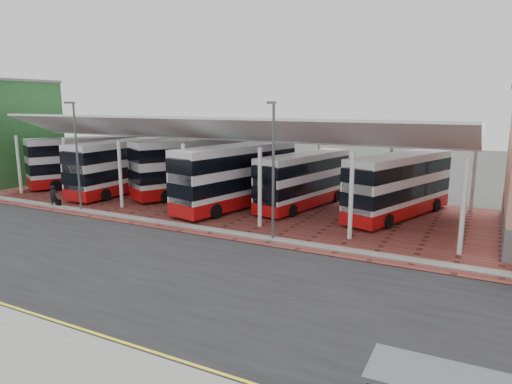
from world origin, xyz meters
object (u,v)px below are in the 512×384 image
at_px(bus_0, 91,161).
at_px(bus_4, 304,181).
at_px(bus_2, 200,167).
at_px(bus_3, 237,177).
at_px(bus_5, 399,186).
at_px(bus_1, 123,167).
at_px(pedestrian, 54,196).

xyz_separation_m(bus_0, bus_4, (21.97, 0.70, -0.27)).
bearing_deg(bus_4, bus_0, -167.19).
distance_m(bus_0, bus_2, 12.28).
relative_size(bus_2, bus_4, 1.15).
bearing_deg(bus_2, bus_3, 1.03).
bearing_deg(bus_3, bus_4, 40.17).
bearing_deg(bus_0, bus_5, 29.44).
bearing_deg(bus_5, bus_3, -148.73).
bearing_deg(bus_1, bus_5, 4.88).
xyz_separation_m(bus_0, pedestrian, (4.77, -8.26, -1.50)).
xyz_separation_m(bus_2, bus_4, (9.72, -0.14, -0.38)).
xyz_separation_m(bus_1, bus_5, (23.56, 2.31, -0.13)).
bearing_deg(bus_5, bus_1, -156.10).
distance_m(bus_0, bus_4, 21.99).
bearing_deg(bus_2, bus_5, 27.85).
distance_m(bus_4, pedestrian, 19.43).
bearing_deg(bus_4, pedestrian, -141.51).
bearing_deg(pedestrian, bus_2, -22.88).
height_order(bus_0, bus_1, bus_0).
bearing_deg(bus_1, bus_0, 165.20).
height_order(bus_4, pedestrian, bus_4).
bearing_deg(bus_3, bus_1, -169.87).
xyz_separation_m(bus_0, bus_2, (12.25, 0.84, 0.10)).
bearing_deg(bus_5, pedestrian, -140.98).
relative_size(bus_0, bus_1, 0.99).
height_order(bus_4, bus_5, bus_5).
bearing_deg(bus_2, bus_4, 26.72).
distance_m(bus_1, pedestrian, 7.08).
bearing_deg(bus_2, pedestrian, -101.91).
xyz_separation_m(bus_1, bus_4, (16.47, 2.08, -0.26)).
distance_m(bus_4, bus_5, 7.09).
distance_m(bus_1, bus_4, 16.61).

